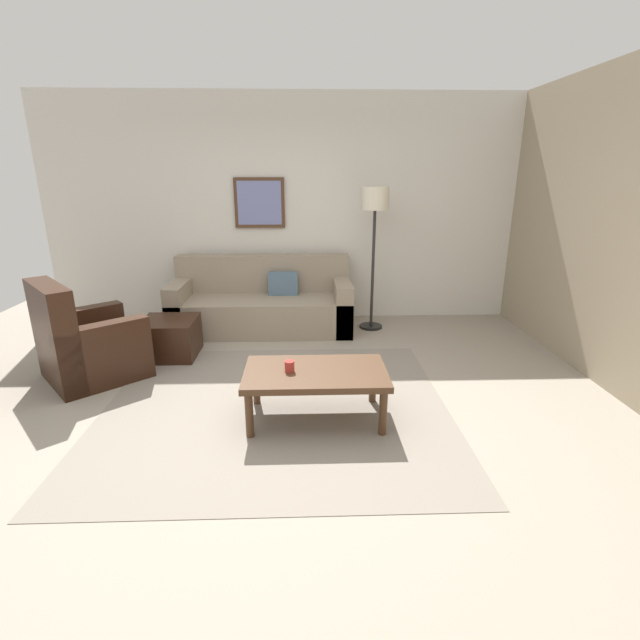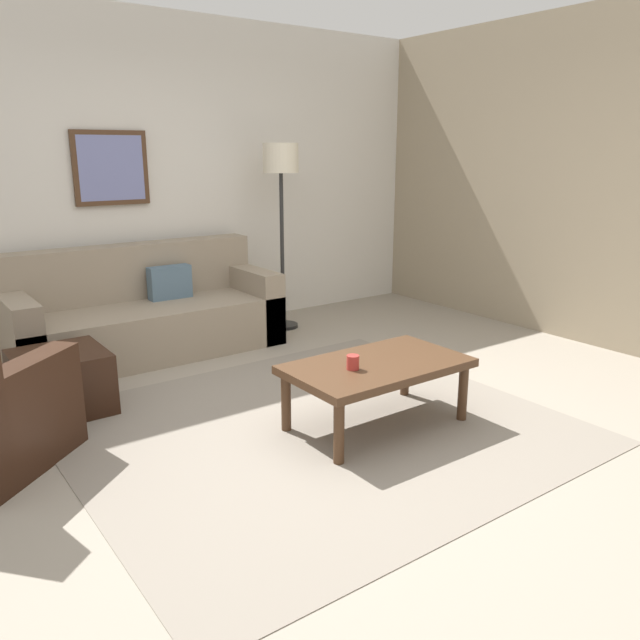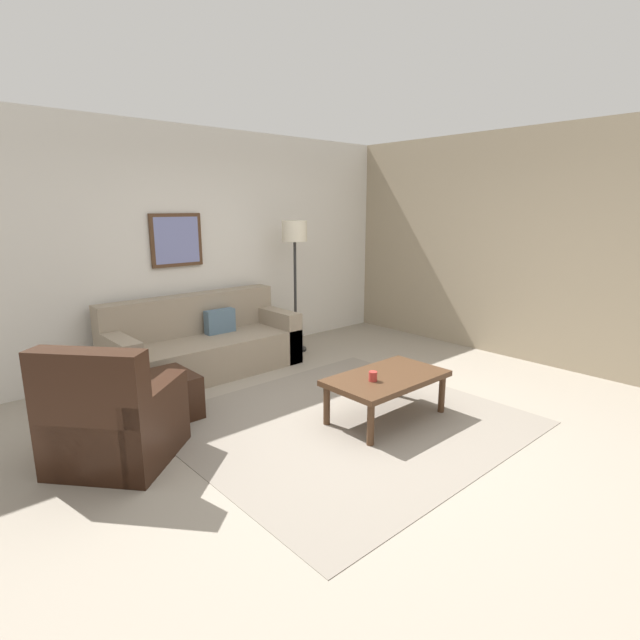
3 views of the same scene
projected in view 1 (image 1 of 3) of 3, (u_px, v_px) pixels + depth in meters
The scene contains 10 objects.
ground_plane at pixel (276, 407), 3.84m from camera, with size 8.00×8.00×0.00m, color gray.
rear_partition at pixel (284, 211), 5.89m from camera, with size 6.00×0.12×2.80m, color silver.
area_rug at pixel (276, 407), 3.84m from camera, with size 2.83×2.59×0.01m, color gray.
couch_main at pixel (263, 304), 5.75m from camera, with size 2.16×0.88×0.88m.
armchair_leather at pixel (85, 348), 4.30m from camera, with size 1.13×1.13×0.95m.
ottoman at pixel (170, 338), 4.87m from camera, with size 0.56×0.56×0.40m, color black.
coffee_table at pixel (316, 376), 3.57m from camera, with size 1.10×0.64×0.41m.
cup at pixel (290, 366), 3.52m from camera, with size 0.07×0.07×0.08m, color #B2332D.
lamp_standing at pixel (375, 213), 5.39m from camera, with size 0.32×0.32×1.71m.
framed_artwork at pixel (260, 203), 5.76m from camera, with size 0.62×0.04×0.61m.
Camera 1 is at (0.25, -3.45, 1.86)m, focal length 25.90 mm.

